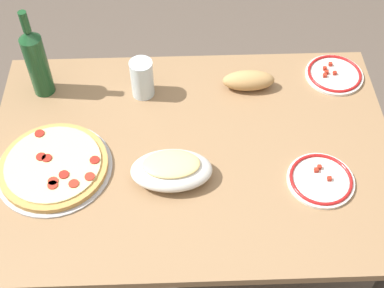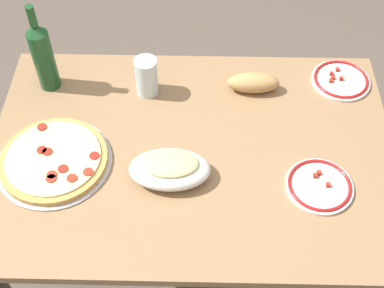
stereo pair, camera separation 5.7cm
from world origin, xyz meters
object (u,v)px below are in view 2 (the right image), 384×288
Objects in this scene: pepperoni_pizza at (54,160)px; baked_pasta_dish at (170,168)px; wine_bottle at (43,55)px; side_plate_far at (341,80)px; side_plate_near at (319,186)px; dining_table at (192,174)px; bread_loaf at (253,83)px; water_glass at (147,77)px.

pepperoni_pizza is 0.36m from baked_pasta_dish.
wine_bottle is 1.00m from side_plate_far.
pepperoni_pizza is at bearing 21.92° from side_plate_far.
dining_table is at bearing -19.29° from side_plate_near.
side_plate_near is (-0.44, 0.03, -0.03)m from baked_pasta_dish.
bread_loaf is at bearing -66.33° from side_plate_near.
water_glass is 0.67m from side_plate_far.
dining_table is at bearing 150.50° from wine_bottle.
dining_table is 6.32× the size of side_plate_near.
side_plate_far is (-0.13, -0.44, 0.00)m from side_plate_near.
pepperoni_pizza is 2.56× the size of water_glass.
baked_pasta_dish is at bearing 54.39° from bread_loaf.
bread_loaf reaches higher than dining_table.
dining_table is 0.61m from side_plate_far.
water_glass reaches higher than baked_pasta_dish.
pepperoni_pizza is at bearing -6.99° from baked_pasta_dish.
pepperoni_pizza is 0.41m from water_glass.
side_plate_near is 1.13× the size of bread_loaf.
side_plate_far is at bearing -174.84° from water_glass.
dining_table is 0.62m from wine_bottle.
pepperoni_pizza is 0.79m from side_plate_near.
side_plate_near is at bearing 176.08° from baked_pasta_dish.
wine_bottle is at bearing -41.56° from baked_pasta_dish.
baked_pasta_dish is (-0.35, 0.04, 0.03)m from pepperoni_pizza.
baked_pasta_dish is 1.21× the size of side_plate_near.
bread_loaf is at bearing -125.61° from baked_pasta_dish.
bread_loaf is at bearing -126.86° from dining_table.
side_plate_near is (-0.53, 0.38, -0.06)m from water_glass.
water_glass is (-0.26, -0.31, 0.05)m from pepperoni_pizza.
side_plate_near is at bearing 160.71° from dining_table.
water_glass is 0.77× the size of bread_loaf.
water_glass is 0.36m from bread_loaf.
water_glass is at bearing -75.42° from baked_pasta_dish.
wine_bottle is 0.70m from bread_loaf.
side_plate_far is (-0.66, -0.06, -0.06)m from water_glass.
bread_loaf is at bearing -152.18° from pepperoni_pizza.
bread_loaf is (-0.20, -0.27, 0.16)m from dining_table.
water_glass reaches higher than dining_table.
baked_pasta_dish is at bearing 57.89° from dining_table.
wine_bottle is at bearing -29.50° from dining_table.
baked_pasta_dish is at bearing 173.01° from pepperoni_pizza.
bread_loaf is (0.17, -0.40, 0.02)m from side_plate_near.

